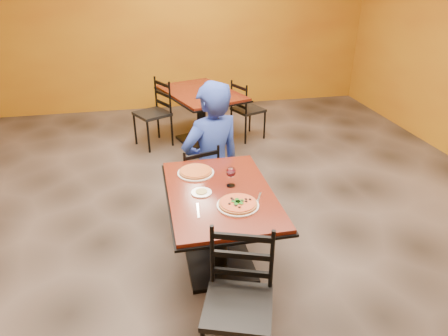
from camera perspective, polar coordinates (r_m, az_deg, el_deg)
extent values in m
cube|color=black|center=(3.94, -1.92, -9.24)|extent=(7.00, 8.00, 0.01)
cube|color=#B07813|center=(7.21, -7.96, 20.07)|extent=(7.00, 0.01, 3.00)
cube|color=#5E1A0E|center=(3.12, -0.54, -3.63)|extent=(0.80, 1.20, 0.03)
cube|color=black|center=(3.14, -0.54, -4.02)|extent=(0.83, 1.23, 0.02)
cylinder|color=black|center=(3.32, -0.51, -9.06)|extent=(0.12, 0.12, 0.66)
cube|color=black|center=(3.54, -0.49, -13.66)|extent=(0.55, 0.55, 0.04)
cube|color=#5E1A0E|center=(5.71, -3.33, 10.68)|extent=(1.22, 1.49, 0.03)
cube|color=black|center=(5.72, -3.32, 10.42)|extent=(1.26, 1.53, 0.02)
cylinder|color=black|center=(5.82, -3.23, 7.22)|extent=(0.13, 0.13, 0.66)
cube|color=black|center=(5.95, -3.15, 4.06)|extent=(0.75, 0.75, 0.04)
imported|color=#1B2998|center=(4.02, -1.77, 2.88)|extent=(0.77, 0.64, 1.37)
cylinder|color=white|center=(2.94, 1.98, -5.32)|extent=(0.31, 0.31, 0.01)
cylinder|color=maroon|center=(2.93, 1.99, -5.05)|extent=(0.28, 0.28, 0.02)
cylinder|color=white|center=(3.39, -4.04, -0.69)|extent=(0.31, 0.31, 0.01)
cylinder|color=orange|center=(3.38, -4.05, -0.45)|extent=(0.28, 0.28, 0.02)
cylinder|color=white|center=(3.10, -3.23, -3.50)|extent=(0.16, 0.16, 0.01)
cylinder|color=tan|center=(3.09, -3.23, -3.36)|extent=(0.09, 0.09, 0.01)
cube|color=silver|center=(2.89, -3.72, -6.04)|extent=(0.03, 0.19, 0.00)
cube|color=silver|center=(3.02, 4.91, -4.47)|extent=(0.10, 0.20, 0.00)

